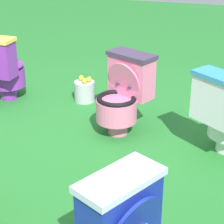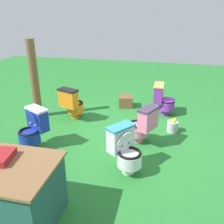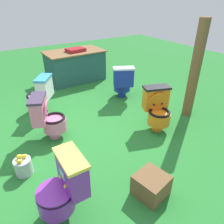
{
  "view_description": "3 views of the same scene",
  "coord_description": "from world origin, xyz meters",
  "px_view_note": "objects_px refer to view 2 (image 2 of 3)",
  "views": [
    {
      "loc": [
        2.98,
        1.2,
        1.8
      ],
      "look_at": [
        0.12,
        0.29,
        0.41
      ],
      "focal_mm": 66.94,
      "sensor_mm": 36.0,
      "label": 1
    },
    {
      "loc": [
        -0.77,
        4.34,
        2.36
      ],
      "look_at": [
        0.24,
        0.12,
        0.51
      ],
      "focal_mm": 40.31,
      "sensor_mm": 36.0,
      "label": 2
    },
    {
      "loc": [
        -1.02,
        -2.66,
        2.06
      ],
      "look_at": [
        0.53,
        -0.21,
        0.42
      ],
      "focal_mm": 33.86,
      "sensor_mm": 36.0,
      "label": 3
    }
  ],
  "objects_px": {
    "toilet_blue": "(33,128)",
    "wooden_post": "(34,79)",
    "toilet_orange": "(72,103)",
    "lemon_bucket": "(173,126)",
    "toilet_pink": "(143,124)",
    "toilet_purple": "(163,100)",
    "small_crate": "(126,101)",
    "toilet_white": "(125,149)"
  },
  "relations": [
    {
      "from": "toilet_orange",
      "to": "lemon_bucket",
      "type": "bearing_deg",
      "value": 16.68
    },
    {
      "from": "toilet_pink",
      "to": "lemon_bucket",
      "type": "height_order",
      "value": "toilet_pink"
    },
    {
      "from": "toilet_purple",
      "to": "lemon_bucket",
      "type": "distance_m",
      "value": 0.9
    },
    {
      "from": "toilet_pink",
      "to": "small_crate",
      "type": "distance_m",
      "value": 1.84
    },
    {
      "from": "toilet_purple",
      "to": "lemon_bucket",
      "type": "xyz_separation_m",
      "value": [
        -0.25,
        0.83,
        -0.25
      ]
    },
    {
      "from": "toilet_white",
      "to": "toilet_blue",
      "type": "bearing_deg",
      "value": -64.58
    },
    {
      "from": "toilet_pink",
      "to": "lemon_bucket",
      "type": "bearing_deg",
      "value": -17.88
    },
    {
      "from": "toilet_white",
      "to": "small_crate",
      "type": "xyz_separation_m",
      "value": [
        0.48,
        -2.62,
        -0.24
      ]
    },
    {
      "from": "toilet_orange",
      "to": "toilet_white",
      "type": "relative_size",
      "value": 1.0
    },
    {
      "from": "toilet_blue",
      "to": "toilet_orange",
      "type": "bearing_deg",
      "value": -71.32
    },
    {
      "from": "wooden_post",
      "to": "toilet_pink",
      "type": "bearing_deg",
      "value": 164.6
    },
    {
      "from": "toilet_orange",
      "to": "small_crate",
      "type": "bearing_deg",
      "value": 64.64
    },
    {
      "from": "toilet_orange",
      "to": "lemon_bucket",
      "type": "relative_size",
      "value": 2.63
    },
    {
      "from": "toilet_blue",
      "to": "wooden_post",
      "type": "bearing_deg",
      "value": -36.17
    },
    {
      "from": "wooden_post",
      "to": "toilet_purple",
      "type": "bearing_deg",
      "value": -165.05
    },
    {
      "from": "toilet_blue",
      "to": "toilet_white",
      "type": "height_order",
      "value": "same"
    },
    {
      "from": "toilet_orange",
      "to": "small_crate",
      "type": "distance_m",
      "value": 1.45
    },
    {
      "from": "toilet_blue",
      "to": "toilet_white",
      "type": "xyz_separation_m",
      "value": [
        -1.69,
        0.31,
        0.0
      ]
    },
    {
      "from": "toilet_orange",
      "to": "toilet_pink",
      "type": "bearing_deg",
      "value": -3.63
    },
    {
      "from": "toilet_blue",
      "to": "toilet_white",
      "type": "bearing_deg",
      "value": -162.57
    },
    {
      "from": "toilet_pink",
      "to": "small_crate",
      "type": "xyz_separation_m",
      "value": [
        0.62,
        -1.72,
        -0.24
      ]
    },
    {
      "from": "toilet_purple",
      "to": "toilet_white",
      "type": "height_order",
      "value": "same"
    },
    {
      "from": "toilet_purple",
      "to": "toilet_orange",
      "type": "xyz_separation_m",
      "value": [
        1.93,
        0.72,
        0.0
      ]
    },
    {
      "from": "toilet_purple",
      "to": "wooden_post",
      "type": "bearing_deg",
      "value": -74.51
    },
    {
      "from": "toilet_pink",
      "to": "lemon_bucket",
      "type": "xyz_separation_m",
      "value": [
        -0.54,
        -0.59,
        -0.26
      ]
    },
    {
      "from": "toilet_purple",
      "to": "small_crate",
      "type": "xyz_separation_m",
      "value": [
        0.92,
        -0.3,
        -0.24
      ]
    },
    {
      "from": "toilet_pink",
      "to": "toilet_orange",
      "type": "distance_m",
      "value": 1.78
    },
    {
      "from": "toilet_purple",
      "to": "toilet_pink",
      "type": "bearing_deg",
      "value": -11.07
    },
    {
      "from": "wooden_post",
      "to": "toilet_orange",
      "type": "bearing_deg",
      "value": -178.49
    },
    {
      "from": "toilet_orange",
      "to": "toilet_white",
      "type": "xyz_separation_m",
      "value": [
        -1.49,
        1.61,
        0.0
      ]
    },
    {
      "from": "lemon_bucket",
      "to": "small_crate",
      "type": "bearing_deg",
      "value": -43.98
    },
    {
      "from": "toilet_purple",
      "to": "small_crate",
      "type": "height_order",
      "value": "toilet_purple"
    },
    {
      "from": "toilet_purple",
      "to": "small_crate",
      "type": "relative_size",
      "value": 2.11
    },
    {
      "from": "toilet_blue",
      "to": "wooden_post",
      "type": "relative_size",
      "value": 0.42
    },
    {
      "from": "toilet_blue",
      "to": "small_crate",
      "type": "relative_size",
      "value": 2.11
    },
    {
      "from": "toilet_blue",
      "to": "lemon_bucket",
      "type": "relative_size",
      "value": 2.63
    },
    {
      "from": "toilet_pink",
      "to": "toilet_white",
      "type": "height_order",
      "value": "same"
    },
    {
      "from": "toilet_orange",
      "to": "lemon_bucket",
      "type": "height_order",
      "value": "toilet_orange"
    },
    {
      "from": "toilet_white",
      "to": "toilet_pink",
      "type": "bearing_deg",
      "value": -153.68
    },
    {
      "from": "small_crate",
      "to": "lemon_bucket",
      "type": "height_order",
      "value": "lemon_bucket"
    },
    {
      "from": "toilet_purple",
      "to": "toilet_white",
      "type": "xyz_separation_m",
      "value": [
        0.44,
        2.32,
        0.0
      ]
    },
    {
      "from": "toilet_orange",
      "to": "toilet_white",
      "type": "bearing_deg",
      "value": -27.58
    }
  ]
}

